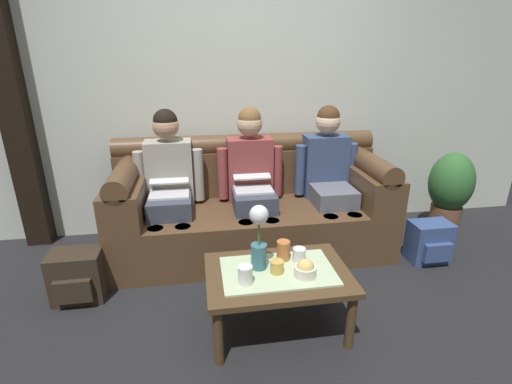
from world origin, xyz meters
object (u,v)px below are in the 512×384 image
Objects in this scene: potted_plant at (450,189)px; backpack_left at (78,277)px; snack_bowl at (305,269)px; backpack_right at (429,242)px; person_middle at (251,176)px; cup_near_right at (283,250)px; couch at (252,208)px; person_right at (328,172)px; cup_far_center at (299,255)px; coffee_table at (278,279)px; person_left at (169,180)px; cup_near_left at (245,275)px; flower_vase at (259,236)px; cup_far_left at (277,267)px.

backpack_left is at bearing -169.66° from potted_plant.
snack_bowl is 0.38× the size of backpack_right.
snack_bowl is (0.14, -1.15, -0.21)m from person_middle.
cup_near_right reaches higher than backpack_right.
person_right reaches higher than couch.
cup_far_center is 1.54m from backpack_left.
person_middle is 1.02m from cup_far_center.
person_middle is at bearing 90.00° from coffee_table.
coffee_table is 0.18m from cup_near_right.
cup_near_right is 1.46m from backpack_right.
person_left is 1.43m from snack_bowl.
person_right is 1.42× the size of coffee_table.
cup_near_left reaches higher than backpack_left.
person_middle reaches higher than flower_vase.
flower_vase is 0.21m from cup_far_left.
backpack_left is (-1.37, 0.38, -0.30)m from cup_near_right.
person_left reaches higher than cup_far_center.
person_left is 1.00× the size of person_right.
person_left reaches higher than snack_bowl.
cup_far_center is at bearing -118.04° from person_right.
cup_near_right is 1.45× the size of cup_far_center.
couch is 1.20m from cup_near_left.
couch reaches higher than coffee_table.
flower_vase is 1.36m from backpack_left.
cup_far_center is 0.24× the size of backpack_left.
person_middle is (0.68, -0.00, 0.00)m from person_left.
potted_plant is (3.20, 0.58, 0.25)m from backpack_left.
coffee_table is at bearing 149.45° from snack_bowl.
snack_bowl is (0.82, -1.15, -0.21)m from person_left.
coffee_table is 0.30m from flower_vase.
cup_far_left reaches higher than backpack_right.
person_left is 0.68m from person_middle.
backpack_right is 0.74m from potted_plant.
snack_bowl is 0.22m from cup_near_right.
person_left reaches higher than cup_far_left.
backpack_right is (1.41, -0.48, -0.20)m from couch.
person_left is 1.30m from coffee_table.
cup_near_left is at bearing -152.44° from cup_far_center.
potted_plant is at bearing 29.79° from coffee_table.
cup_near_right is (-0.08, 0.20, 0.02)m from snack_bowl.
flower_vase is at bearing -171.66° from cup_far_center.
couch is at bearing -179.61° from potted_plant.
person_left is 1.30m from cup_far_center.
coffee_table is 2.19m from potted_plant.
coffee_table is 0.26m from cup_near_left.
flower_vase is 3.27× the size of cup_near_right.
cup_near_left reaches higher than coffee_table.
cup_far_left is at bearing -35.96° from flower_vase.
person_left is 3.41× the size of backpack_left.
backpack_right is at bearing 19.63° from flower_vase.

